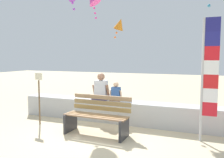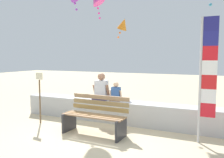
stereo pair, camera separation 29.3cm
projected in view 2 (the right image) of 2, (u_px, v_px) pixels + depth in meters
ground_plane at (94, 136)px, 5.30m from camera, size 40.00×40.00×0.00m
seawall_ledge at (116, 111)px, 6.43m from camera, size 5.70×0.54×0.59m
park_bench at (95, 116)px, 5.41m from camera, size 1.52×0.65×0.88m
person_adult at (101, 89)px, 6.60m from camera, size 0.49×0.36×0.76m
person_child at (116, 93)px, 6.42m from camera, size 0.34×0.25×0.52m
flag_banner at (206, 73)px, 4.72m from camera, size 0.34×0.05×2.60m
kite_orange at (123, 24)px, 9.28m from camera, size 0.64×0.60×0.86m
sign_post at (40, 94)px, 6.23m from camera, size 0.24×0.05×1.38m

